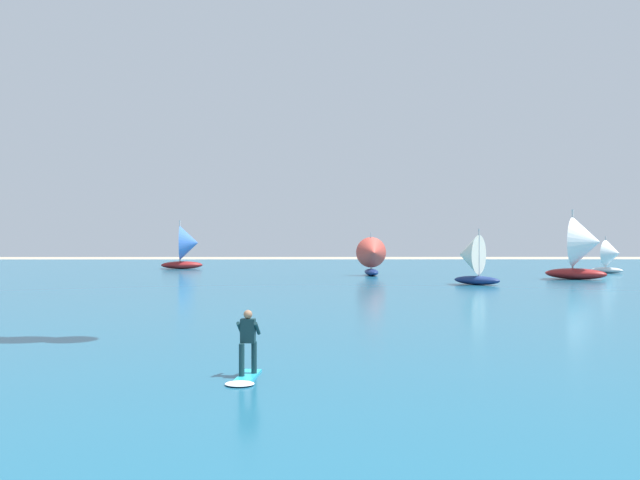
{
  "coord_description": "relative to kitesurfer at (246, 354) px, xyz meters",
  "views": [
    {
      "loc": [
        -0.93,
        -1.43,
        3.62
      ],
      "look_at": [
        -0.78,
        16.62,
        3.51
      ],
      "focal_mm": 36.06,
      "sensor_mm": 36.0,
      "label": 1
    }
  ],
  "objects": [
    {
      "name": "sailboat_leading",
      "position": [
        6.8,
        40.91,
        1.16
      ],
      "size": [
        2.85,
        3.34,
        3.86
      ],
      "color": "navy",
      "rests_on": "ocean"
    },
    {
      "name": "sailboat_trailing",
      "position": [
        -11.98,
        53.26,
        1.78
      ],
      "size": [
        4.54,
        3.9,
        5.2
      ],
      "color": "maroon",
      "rests_on": "ocean"
    },
    {
      "name": "sailboat_mid_right",
      "position": [
        29.82,
        44.68,
        1.01
      ],
      "size": [
        3.1,
        3.12,
        3.52
      ],
      "color": "silver",
      "rests_on": "ocean"
    },
    {
      "name": "sailboat_far_right",
      "position": [
        13.03,
        30.74,
        1.26
      ],
      "size": [
        3.65,
        3.41,
        4.06
      ],
      "color": "navy",
      "rests_on": "ocean"
    },
    {
      "name": "sailboat_center_horizon",
      "position": [
        23.51,
        35.86,
        2.0
      ],
      "size": [
        5.12,
        4.73,
        5.69
      ],
      "color": "maroon",
      "rests_on": "ocean"
    },
    {
      "name": "ocean",
      "position": [
        2.62,
        36.66,
        -0.65
      ],
      "size": [
        160.0,
        90.0,
        0.1
      ],
      "primitive_type": "cube",
      "color": "#1E607F",
      "rests_on": "ground"
    },
    {
      "name": "kitesurfer",
      "position": [
        0.0,
        0.0,
        0.0
      ],
      "size": [
        0.77,
        2.0,
        1.67
      ],
      "color": "#26B2CC",
      "rests_on": "ocean"
    }
  ]
}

